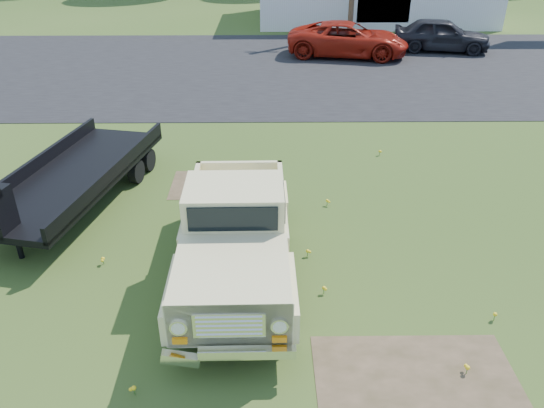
{
  "coord_description": "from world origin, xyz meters",
  "views": [
    {
      "loc": [
        -0.7,
        -8.48,
        6.06
      ],
      "look_at": [
        -0.59,
        1.0,
        0.82
      ],
      "focal_mm": 35.0,
      "sensor_mm": 36.0,
      "label": 1
    }
  ],
  "objects_px": {
    "red_pickup": "(348,40)",
    "dark_sedan": "(441,35)",
    "vintage_pickup_truck": "(236,232)",
    "flatbed_trailer": "(74,171)"
  },
  "relations": [
    {
      "from": "red_pickup",
      "to": "dark_sedan",
      "type": "relative_size",
      "value": 1.22
    },
    {
      "from": "vintage_pickup_truck",
      "to": "red_pickup",
      "type": "xyz_separation_m",
      "value": [
        4.45,
        17.37,
        -0.18
      ]
    },
    {
      "from": "vintage_pickup_truck",
      "to": "flatbed_trailer",
      "type": "xyz_separation_m",
      "value": [
        -3.86,
        2.91,
        -0.13
      ]
    },
    {
      "from": "red_pickup",
      "to": "dark_sedan",
      "type": "distance_m",
      "value": 4.81
    },
    {
      "from": "vintage_pickup_truck",
      "to": "flatbed_trailer",
      "type": "relative_size",
      "value": 0.87
    },
    {
      "from": "red_pickup",
      "to": "dark_sedan",
      "type": "height_order",
      "value": "dark_sedan"
    },
    {
      "from": "vintage_pickup_truck",
      "to": "dark_sedan",
      "type": "height_order",
      "value": "vintage_pickup_truck"
    },
    {
      "from": "flatbed_trailer",
      "to": "dark_sedan",
      "type": "height_order",
      "value": "flatbed_trailer"
    },
    {
      "from": "red_pickup",
      "to": "dark_sedan",
      "type": "bearing_deg",
      "value": -67.36
    },
    {
      "from": "vintage_pickup_truck",
      "to": "dark_sedan",
      "type": "relative_size",
      "value": 1.15
    }
  ]
}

